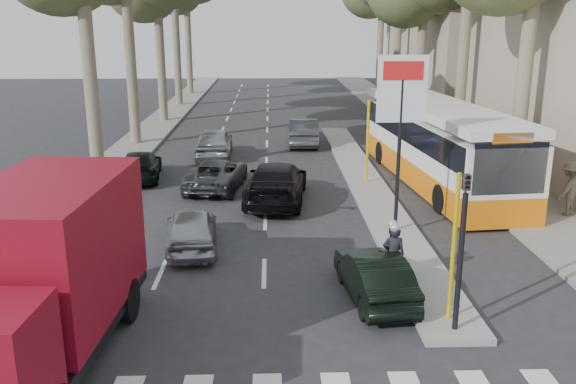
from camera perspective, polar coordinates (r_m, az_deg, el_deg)
name	(u,v)px	position (r m, az deg, el deg)	size (l,w,h in m)	color
ground	(301,306)	(14.81, 1.23, -10.60)	(120.00, 120.00, 0.00)	#28282B
sidewalk_right	(416,127)	(39.90, 11.89, 6.01)	(3.20, 70.00, 0.12)	gray
median_left	(163,120)	(42.40, -11.65, 6.58)	(2.40, 64.00, 0.12)	gray
traffic_island	(366,183)	(25.41, 7.32, 0.81)	(1.50, 26.00, 0.16)	gray
building_far	(486,1)	(49.97, 18.02, 16.64)	(11.00, 20.00, 16.00)	#B7A88E
billboard	(401,119)	(18.89, 10.49, 6.75)	(1.50, 12.10, 5.60)	yellow
traffic_light_island	(463,227)	(13.05, 16.06, -3.13)	(0.16, 0.41, 3.60)	black
silver_hatchback	(192,229)	(18.31, -8.98, -3.42)	(1.47, 3.65, 1.24)	#A7A9AF
dark_hatchback	(374,276)	(15.08, 8.08, -7.78)	(1.25, 3.58, 1.18)	black
queue_car_a	(217,174)	(24.77, -6.70, 1.68)	(2.00, 4.33, 1.20)	#43464A
queue_car_b	(276,182)	(22.73, -1.11, 0.91)	(2.12, 5.21, 1.51)	black
queue_car_c	(214,143)	(30.51, -6.93, 4.61)	(1.76, 4.36, 1.49)	#A7A9AF
queue_car_d	(303,132)	(33.41, 1.41, 5.65)	(1.54, 4.40, 1.45)	#4A4C51
queue_car_e	(140,165)	(26.85, -13.68, 2.44)	(1.68, 4.14, 1.20)	black
red_truck	(39,274)	(12.75, -22.26, -7.16)	(2.88, 6.75, 3.53)	black
city_bus	(437,141)	(26.01, 13.79, 4.62)	(3.94, 12.89, 3.34)	orange
motorcycle	(392,255)	(15.95, 9.75, -5.79)	(0.74, 2.01, 1.71)	black
pedestrian_near	(526,198)	(21.72, 21.38, -0.51)	(0.91, 0.45, 1.56)	#3B3049
pedestrian_far	(569,189)	(22.85, 24.82, 0.29)	(1.21, 0.54, 1.87)	brown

